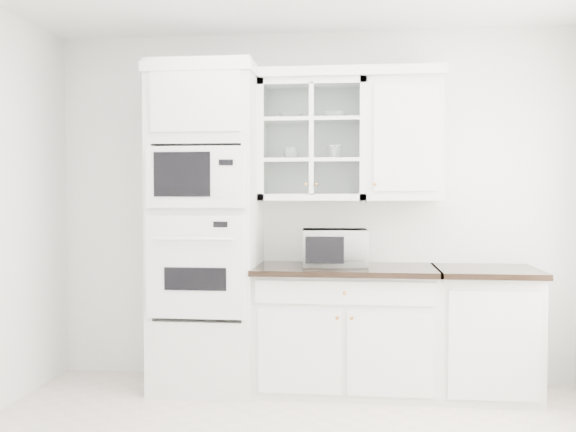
# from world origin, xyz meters

# --- Properties ---
(room_shell) EXTENTS (4.00, 3.50, 2.70)m
(room_shell) POSITION_xyz_m (0.00, 0.43, 1.78)
(room_shell) COLOR white
(room_shell) RESTS_ON ground
(oven_column) EXTENTS (0.76, 0.68, 2.40)m
(oven_column) POSITION_xyz_m (-0.75, 1.42, 1.20)
(oven_column) COLOR white
(oven_column) RESTS_ON ground
(base_cabinet_run) EXTENTS (1.32, 0.67, 0.92)m
(base_cabinet_run) POSITION_xyz_m (0.28, 1.45, 0.46)
(base_cabinet_run) COLOR white
(base_cabinet_run) RESTS_ON ground
(extra_base_cabinet) EXTENTS (0.72, 0.67, 0.92)m
(extra_base_cabinet) POSITION_xyz_m (1.28, 1.45, 0.46)
(extra_base_cabinet) COLOR white
(extra_base_cabinet) RESTS_ON ground
(upper_cabinet_glass) EXTENTS (0.80, 0.33, 0.90)m
(upper_cabinet_glass) POSITION_xyz_m (0.03, 1.58, 1.85)
(upper_cabinet_glass) COLOR white
(upper_cabinet_glass) RESTS_ON room_shell
(upper_cabinet_solid) EXTENTS (0.55, 0.33, 0.90)m
(upper_cabinet_solid) POSITION_xyz_m (0.71, 1.58, 1.85)
(upper_cabinet_solid) COLOR white
(upper_cabinet_solid) RESTS_ON room_shell
(crown_molding) EXTENTS (2.14, 0.38, 0.07)m
(crown_molding) POSITION_xyz_m (-0.07, 1.56, 2.33)
(crown_molding) COLOR white
(crown_molding) RESTS_ON room_shell
(countertop_microwave) EXTENTS (0.50, 0.42, 0.27)m
(countertop_microwave) POSITION_xyz_m (0.20, 1.45, 1.06)
(countertop_microwave) COLOR white
(countertop_microwave) RESTS_ON base_cabinet_run
(bowl_a) EXTENTS (0.23, 0.23, 0.05)m
(bowl_a) POSITION_xyz_m (-0.14, 1.58, 2.03)
(bowl_a) COLOR white
(bowl_a) RESTS_ON upper_cabinet_glass
(bowl_b) EXTENTS (0.17, 0.17, 0.05)m
(bowl_b) POSITION_xyz_m (0.20, 1.59, 2.04)
(bowl_b) COLOR white
(bowl_b) RESTS_ON upper_cabinet_glass
(cup_a) EXTENTS (0.12, 0.12, 0.09)m
(cup_a) POSITION_xyz_m (-0.14, 1.58, 1.75)
(cup_a) COLOR white
(cup_a) RESTS_ON upper_cabinet_glass
(cup_b) EXTENTS (0.14, 0.14, 0.10)m
(cup_b) POSITION_xyz_m (0.19, 1.57, 1.76)
(cup_b) COLOR white
(cup_b) RESTS_ON upper_cabinet_glass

